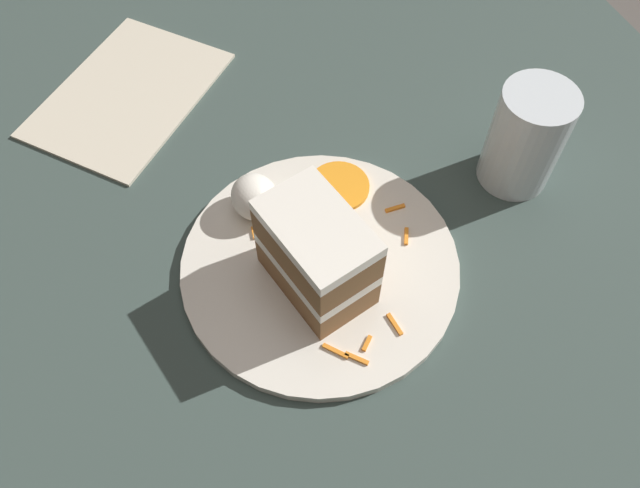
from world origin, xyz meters
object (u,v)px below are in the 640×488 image
Objects in this scene: drinking_glass at (523,144)px; cream_dollop at (254,197)px; plate at (320,265)px; menu_card at (128,94)px; orange_garnish at (338,187)px; cake_slice at (317,254)px.

cream_dollop is at bearing 79.25° from drinking_glass.
plate is 1.20× the size of menu_card.
orange_garnish is 0.20m from drinking_glass.
menu_card is at bearing 21.18° from cream_dollop.
plate is 2.35× the size of drinking_glass.
drinking_glass is 0.47m from menu_card.
cake_slice reaches higher than plate.
cream_dollop reaches higher than plate.
cream_dollop is at bearing 91.12° from cake_slice.
orange_garnish reaches higher than plate.
cream_dollop is 0.25m from menu_card.
orange_garnish is at bearing -94.42° from cream_dollop.
drinking_glass reaches higher than orange_garnish.
orange_garnish is at bearing 76.31° from drinking_glass.
plate is 5.27× the size of cream_dollop.
plate is at bearing 97.73° from drinking_glass.
plate is at bearing -20.46° from menu_card.
cream_dollop is 0.23× the size of menu_card.
drinking_glass is 0.51× the size of menu_card.
cake_slice is 0.13m from orange_garnish.
menu_card is (0.23, 0.09, -0.03)m from cream_dollop.
cake_slice is (-0.02, 0.01, 0.06)m from plate.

